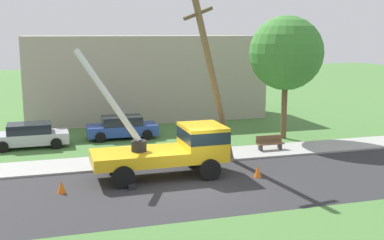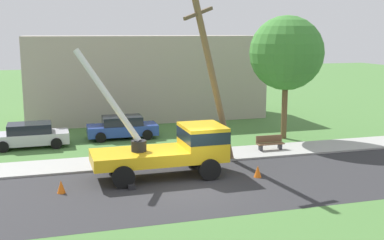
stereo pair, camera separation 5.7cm
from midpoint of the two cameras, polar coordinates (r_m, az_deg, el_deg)
name	(u,v)px [view 1 (the left image)]	position (r m, az deg, el deg)	size (l,w,h in m)	color
ground_plane	(142,133)	(32.46, -5.98, -1.54)	(120.00, 120.00, 0.00)	#477538
road_asphalt	(193,188)	(21.16, 0.07, -8.02)	(80.00, 7.21, 0.01)	#2B2B2D
sidewalk_strip	(167,158)	(25.71, -3.08, -4.57)	(80.00, 2.66, 0.10)	#9E9E99
utility_truck	(176,146)	(22.59, -1.94, -3.12)	(6.79, 3.20, 5.98)	gold
leaning_utility_pole	(213,78)	(23.92, 2.42, 5.02)	(3.20, 1.65, 8.68)	brown
traffic_cone_ahead	(258,171)	(22.76, 7.74, -6.05)	(0.36, 0.36, 0.56)	orange
traffic_cone_behind	(61,187)	(21.11, -15.33, -7.65)	(0.36, 0.36, 0.56)	orange
parked_sedan_silver	(30,135)	(29.76, -18.75, -1.74)	(4.43, 2.06, 1.42)	#B7B7BF
parked_sedan_blue	(122,127)	(30.90, -8.35, -0.85)	(4.43, 2.06, 1.42)	#263F99
park_bench	(270,143)	(27.65, 9.15, -2.74)	(1.60, 0.45, 0.90)	brown
roadside_tree_near	(286,53)	(30.58, 11.05, 7.78)	(4.61, 4.61, 7.71)	brown
lowrise_building_backdrop	(145,77)	(37.95, -5.65, 5.09)	(18.00, 6.00, 6.40)	#A5998C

